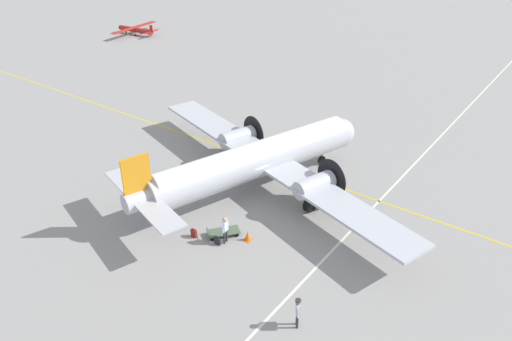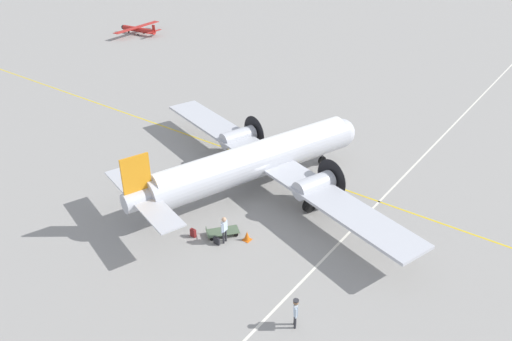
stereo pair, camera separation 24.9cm
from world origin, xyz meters
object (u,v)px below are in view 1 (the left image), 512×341
suitcase_upright_spare (217,241)px  traffic_cone (248,236)px  passenger_boarding (225,227)px  baggage_cart (223,232)px  light_aircraft_distant (135,29)px  suitcase_near_door (194,233)px  airliner_main (260,159)px  crew_foreground (298,310)px

suitcase_upright_spare → traffic_cone: 1.92m
passenger_boarding → baggage_cart: (-0.56, 0.45, -0.86)m
light_aircraft_distant → traffic_cone: bearing=139.4°
suitcase_near_door → light_aircraft_distant: 52.88m
airliner_main → suitcase_near_door: bearing=-161.0°
traffic_cone → passenger_boarding: bearing=-134.7°
baggage_cart → traffic_cone: traffic_cone is taller
suitcase_upright_spare → traffic_cone: size_ratio=0.81×
passenger_boarding → suitcase_upright_spare: bearing=143.8°
airliner_main → traffic_cone: (3.12, -5.63, -2.10)m
crew_foreground → passenger_boarding: passenger_boarding is taller
airliner_main → crew_foreground: bearing=-118.6°
suitcase_near_door → light_aircraft_distant: light_aircraft_distant is taller
passenger_boarding → suitcase_upright_spare: passenger_boarding is taller
airliner_main → traffic_cone: 6.77m
airliner_main → passenger_boarding: (2.13, -6.63, -1.27)m
crew_foreground → suitcase_near_door: 9.59m
airliner_main → passenger_boarding: airliner_main is taller
crew_foreground → traffic_cone: bearing=-160.3°
crew_foreground → passenger_boarding: bearing=-150.3°
airliner_main → traffic_cone: size_ratio=40.64×
suitcase_near_door → traffic_cone: bearing=30.6°
airliner_main → passenger_boarding: bearing=-144.4°
suitcase_upright_spare → suitcase_near_door: bearing=-170.1°
light_aircraft_distant → airliner_main: bearing=142.8°
airliner_main → suitcase_upright_spare: 7.64m
light_aircraft_distant → suitcase_near_door: bearing=136.1°
light_aircraft_distant → baggage_cart: bearing=138.0°
suitcase_near_door → baggage_cart: suitcase_near_door is taller
crew_foreground → light_aircraft_distant: size_ratio=0.19×
traffic_cone → light_aircraft_distant: bearing=145.4°
suitcase_near_door → suitcase_upright_spare: (1.70, 0.30, -0.03)m
traffic_cone → suitcase_upright_spare: bearing=-130.8°
suitcase_upright_spare → light_aircraft_distant: light_aircraft_distant is taller
airliner_main → suitcase_near_door: size_ratio=44.87×
airliner_main → suitcase_near_door: airliner_main is taller
passenger_boarding → light_aircraft_distant: (-43.64, 31.81, -0.36)m
crew_foreground → airliner_main: bearing=-172.8°
crew_foreground → traffic_cone: 7.59m
suitcase_near_door → baggage_cart: size_ratio=0.27×
passenger_boarding → baggage_cart: size_ratio=0.85×
light_aircraft_distant → traffic_cone: 54.23m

